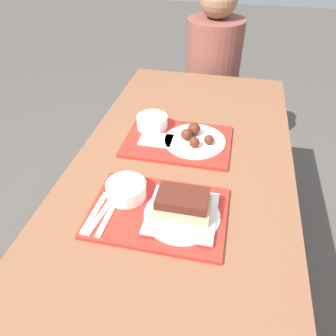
{
  "coord_description": "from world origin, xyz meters",
  "views": [
    {
      "loc": [
        0.14,
        -0.87,
        1.48
      ],
      "look_at": [
        -0.03,
        -0.05,
        0.8
      ],
      "focal_mm": 35.0,
      "sensor_mm": 36.0,
      "label": 1
    }
  ],
  "objects": [
    {
      "name": "tray_far",
      "position": [
        -0.04,
        0.16,
        0.77
      ],
      "size": [
        0.4,
        0.28,
        0.01
      ],
      "color": "red",
      "rests_on": "picnic_table"
    },
    {
      "name": "ground_plane",
      "position": [
        0.0,
        0.0,
        0.0
      ],
      "size": [
        12.0,
        12.0,
        0.0
      ],
      "primitive_type": "plane",
      "color": "#4C4742"
    },
    {
      "name": "picnic_bench_far",
      "position": [
        0.0,
        1.05,
        0.4
      ],
      "size": [
        0.74,
        0.28,
        0.48
      ],
      "color": "brown",
      "rests_on": "ground_plane"
    },
    {
      "name": "bowl_coleslaw_far",
      "position": [
        -0.16,
        0.23,
        0.8
      ],
      "size": [
        0.12,
        0.12,
        0.05
      ],
      "color": "white",
      "rests_on": "tray_far"
    },
    {
      "name": "plastic_knife_near",
      "position": [
        -0.16,
        -0.27,
        0.77
      ],
      "size": [
        0.02,
        0.17,
        0.0
      ],
      "color": "white",
      "rests_on": "tray_near"
    },
    {
      "name": "condiment_packet",
      "position": [
        -0.01,
        -0.16,
        0.78
      ],
      "size": [
        0.04,
        0.03,
        0.01
      ],
      "color": "#3F3F47",
      "rests_on": "tray_near"
    },
    {
      "name": "brisket_sandwich_plate",
      "position": [
        0.05,
        -0.22,
        0.8
      ],
      "size": [
        0.22,
        0.22,
        0.09
      ],
      "color": "white",
      "rests_on": "tray_near"
    },
    {
      "name": "plastic_spoon_near",
      "position": [
        -0.21,
        -0.27,
        0.77
      ],
      "size": [
        0.02,
        0.17,
        0.0
      ],
      "color": "white",
      "rests_on": "tray_near"
    },
    {
      "name": "wings_plate_far",
      "position": [
        0.03,
        0.17,
        0.79
      ],
      "size": [
        0.23,
        0.23,
        0.06
      ],
      "color": "white",
      "rests_on": "tray_far"
    },
    {
      "name": "picnic_table",
      "position": [
        0.0,
        0.0,
        0.66
      ],
      "size": [
        0.78,
        1.66,
        0.76
      ],
      "color": "brown",
      "rests_on": "ground_plane"
    },
    {
      "name": "plastic_fork_near",
      "position": [
        -0.18,
        -0.27,
        0.77
      ],
      "size": [
        0.04,
        0.17,
        0.0
      ],
      "color": "white",
      "rests_on": "tray_near"
    },
    {
      "name": "napkin_far",
      "position": [
        -0.12,
        0.14,
        0.78
      ],
      "size": [
        0.12,
        0.09,
        0.01
      ],
      "color": "white",
      "rests_on": "tray_far"
    },
    {
      "name": "bowl_coleslaw_near",
      "position": [
        -0.14,
        -0.18,
        0.8
      ],
      "size": [
        0.12,
        0.12,
        0.05
      ],
      "color": "white",
      "rests_on": "tray_near"
    },
    {
      "name": "person_seated_across",
      "position": [
        0.01,
        1.05,
        0.79
      ],
      "size": [
        0.32,
        0.32,
        0.72
      ],
      "color": "brown",
      "rests_on": "picnic_bench_far"
    },
    {
      "name": "tray_near",
      "position": [
        -0.03,
        -0.22,
        0.77
      ],
      "size": [
        0.4,
        0.28,
        0.01
      ],
      "color": "red",
      "rests_on": "picnic_table"
    }
  ]
}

